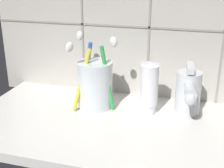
{
  "coord_description": "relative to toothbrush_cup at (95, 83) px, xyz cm",
  "views": [
    {
      "loc": [
        13.59,
        -56.71,
        33.44
      ],
      "look_at": [
        -3.54,
        2.63,
        9.6
      ],
      "focal_mm": 50.0,
      "sensor_mm": 36.0,
      "label": 1
    }
  ],
  "objects": [
    {
      "name": "sink_counter",
      "position": [
        8.82,
        -6.54,
        -6.72
      ],
      "size": [
        67.64,
        33.56,
        2.0
      ],
      "primitive_type": "cube",
      "color": "silver",
      "rests_on": "ground"
    },
    {
      "name": "sink_faucet",
      "position": [
        21.04,
        1.27,
        -0.23
      ],
      "size": [
        5.48,
        12.1,
        11.4
      ],
      "rotation": [
        0.0,
        0.0,
        -1.47
      ],
      "color": "silver",
      "rests_on": "sink_counter"
    },
    {
      "name": "toothpaste_tube",
      "position": [
        12.66,
        0.04,
        0.17
      ],
      "size": [
        4.1,
        3.9,
        12.01
      ],
      "color": "white",
      "rests_on": "sink_counter"
    },
    {
      "name": "toothbrush_cup",
      "position": [
        0.0,
        0.0,
        0.0
      ],
      "size": [
        11.29,
        9.73,
        17.33
      ],
      "color": "silver",
      "rests_on": "sink_counter"
    },
    {
      "name": "tile_wall_backsplash",
      "position": [
        8.83,
        10.49,
        17.87
      ],
      "size": [
        77.64,
        1.72,
        51.16
      ],
      "color": "#B7B2A8",
      "rests_on": "ground"
    }
  ]
}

